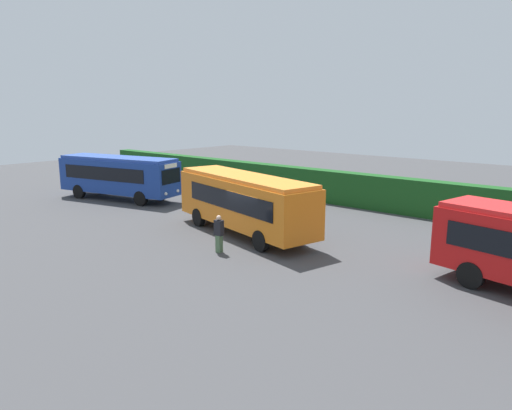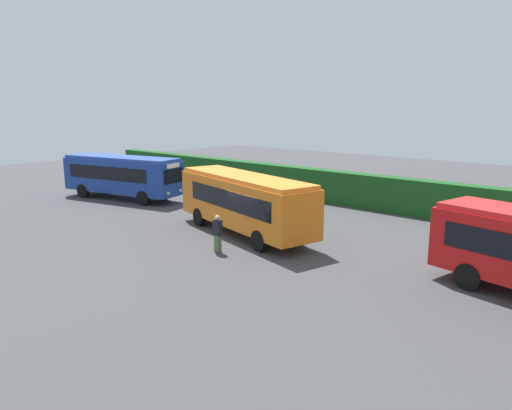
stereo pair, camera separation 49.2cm
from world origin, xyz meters
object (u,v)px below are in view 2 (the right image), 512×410
object	(u,v)px
person_left	(218,233)
traffic_cone	(484,243)
person_center	(506,245)
bus_blue	(122,174)
bus_orange	(244,200)

from	to	relation	value
person_left	traffic_cone	bearing A→B (deg)	129.92
person_center	traffic_cone	size ratio (longest dim) A/B	3.14
bus_blue	traffic_cone	size ratio (longest dim) A/B	15.88
bus_orange	person_left	bearing A→B (deg)	125.45
person_left	person_center	xyz separation A→B (m)	(10.39, 6.33, 0.09)
person_left	traffic_cone	size ratio (longest dim) A/B	2.89
bus_orange	person_left	size ratio (longest dim) A/B	5.61
person_left	traffic_cone	xyz separation A→B (m)	(8.90, 8.58, -0.62)
bus_blue	person_left	xyz separation A→B (m)	(14.37, -4.23, -0.85)
bus_blue	bus_orange	xyz separation A→B (m)	(13.11, -1.14, 0.02)
traffic_cone	bus_blue	bearing A→B (deg)	-169.42
bus_blue	person_center	bearing A→B (deg)	-8.76
person_center	traffic_cone	distance (m)	2.79
traffic_cone	person_left	bearing A→B (deg)	-136.05
bus_blue	bus_orange	size ratio (longest dim) A/B	0.98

